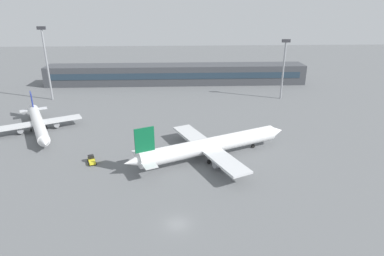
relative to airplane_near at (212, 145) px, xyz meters
The scene contains 7 objects.
ground_plane 16.42m from the airplane_near, 124.27° to the left, with size 400.00×400.00×0.00m, color slate.
terminal_building 79.84m from the airplane_near, 96.50° to the left, with size 121.27×12.13×9.00m.
airplane_near is the anchor object (origin of this frame).
airplane_mid 54.97m from the airplane_near, 159.05° to the left, with size 24.80×34.28×9.15m.
baggage_tug_yellow 30.55m from the airplane_near, behind, with size 2.82×3.90×1.75m.
floodlight_tower_west 62.84m from the airplane_near, 57.28° to the left, with size 3.20×0.80×23.68m.
floodlight_tower_east 81.91m from the airplane_near, 137.28° to the left, with size 3.20×0.80×28.53m.
Camera 1 is at (0.52, -49.58, 38.57)m, focal length 30.84 mm.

